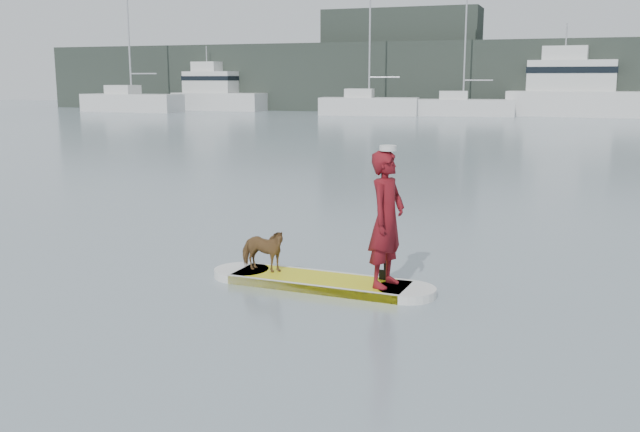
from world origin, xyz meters
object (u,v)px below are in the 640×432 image
(paddler, at_px, (387,219))
(motor_yacht_a, at_px, (580,90))
(sailboat_a, at_px, (131,101))
(sailboat_d, at_px, (462,105))
(paddleboard, at_px, (320,282))
(sailboat_c, at_px, (368,105))
(dog, at_px, (262,250))
(motor_yacht_b, at_px, (216,92))

(paddler, xyz_separation_m, motor_yacht_a, (2.24, 50.43, 0.96))
(sailboat_a, bearing_deg, motor_yacht_a, 9.04)
(paddler, xyz_separation_m, sailboat_d, (-6.39, 47.99, -0.21))
(paddleboard, distance_m, sailboat_a, 56.70)
(sailboat_c, xyz_separation_m, motor_yacht_a, (15.85, 3.99, 1.16))
(sailboat_d, bearing_deg, sailboat_c, -177.85)
(paddler, relative_size, dog, 2.44)
(dog, xyz_separation_m, motor_yacht_b, (-27.62, 50.60, 1.21))
(motor_yacht_b, bearing_deg, paddleboard, -57.41)
(paddler, bearing_deg, motor_yacht_a, 9.21)
(motor_yacht_a, relative_size, motor_yacht_b, 1.33)
(paddler, bearing_deg, sailboat_c, 28.09)
(sailboat_c, bearing_deg, sailboat_d, 4.13)
(sailboat_a, bearing_deg, sailboat_d, 6.55)
(paddleboard, relative_size, motor_yacht_b, 0.37)
(paddler, bearing_deg, sailboat_d, 19.33)
(paddleboard, height_order, sailboat_d, sailboat_d)
(sailboat_a, height_order, motor_yacht_a, sailboat_a)
(dog, height_order, sailboat_d, sailboat_d)
(motor_yacht_a, bearing_deg, motor_yacht_b, -177.90)
(paddleboard, bearing_deg, sailboat_a, 130.01)
(paddleboard, height_order, motor_yacht_b, motor_yacht_b)
(paddler, xyz_separation_m, motor_yacht_b, (-29.48, 50.69, 0.61))
(paddler, bearing_deg, paddleboard, 98.75)
(paddleboard, height_order, paddler, paddler)
(paddleboard, distance_m, sailboat_c, 48.09)
(paddler, bearing_deg, dog, 98.75)
(sailboat_c, bearing_deg, paddler, -81.63)
(motor_yacht_a, distance_m, motor_yacht_b, 31.72)
(dog, distance_m, sailboat_d, 48.10)
(paddleboard, xyz_separation_m, dog, (-0.90, 0.05, 0.37))
(motor_yacht_b, bearing_deg, dog, -58.17)
(paddleboard, xyz_separation_m, paddler, (0.96, -0.05, 0.97))
(motor_yacht_a, bearing_deg, paddleboard, -91.06)
(dog, xyz_separation_m, sailboat_d, (-4.53, 47.89, 0.38))
(motor_yacht_a, bearing_deg, dog, -92.08)
(sailboat_c, bearing_deg, motor_yacht_a, 6.18)
(dog, relative_size, sailboat_d, 0.07)
(sailboat_a, distance_m, motor_yacht_a, 37.68)
(sailboat_a, height_order, sailboat_c, sailboat_a)
(paddleboard, bearing_deg, sailboat_c, 108.26)
(motor_yacht_b, bearing_deg, sailboat_d, -3.49)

